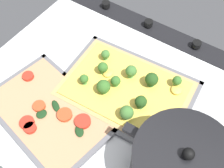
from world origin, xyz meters
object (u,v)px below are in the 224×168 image
object	(u,v)px
baking_tray_back	(50,112)
cooking_pot	(180,167)
baking_tray_front	(125,91)
broccoli_pizza	(126,88)
veggie_pizza_back	(49,111)

from	to	relation	value
baking_tray_back	cooking_pot	world-z (taller)	cooking_pot
baking_tray_front	cooking_pot	bearing A→B (deg)	148.03
baking_tray_back	broccoli_pizza	bearing A→B (deg)	-127.82
baking_tray_front	veggie_pizza_back	distance (cm)	21.29
baking_tray_back	baking_tray_front	bearing A→B (deg)	-127.53
baking_tray_front	cooking_pot	world-z (taller)	cooking_pot
broccoli_pizza	veggie_pizza_back	xyz separation A→B (cm)	(12.93, 16.92, -0.79)
baking_tray_back	cooking_pot	distance (cm)	35.44
baking_tray_front	baking_tray_back	world-z (taller)	same
veggie_pizza_back	cooking_pot	size ratio (longest dim) A/B	1.22
veggie_pizza_back	broccoli_pizza	bearing A→B (deg)	-127.39
baking_tray_front	baking_tray_back	xyz separation A→B (cm)	(12.98, 16.89, 0.01)
baking_tray_front	broccoli_pizza	bearing A→B (deg)	151.89
baking_tray_front	broccoli_pizza	world-z (taller)	broccoli_pizza
veggie_pizza_back	baking_tray_front	bearing A→B (deg)	-127.10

